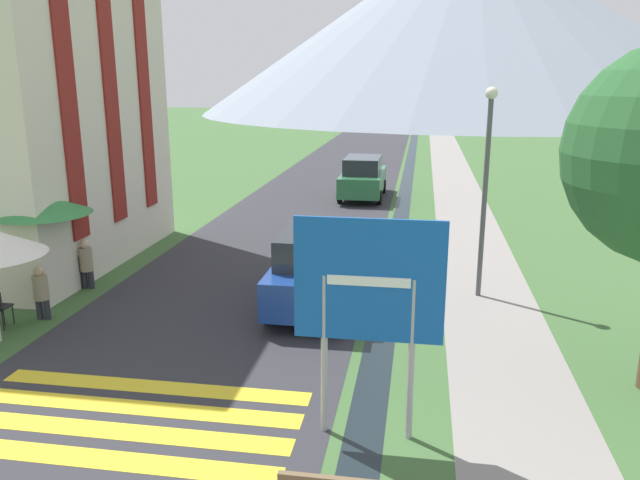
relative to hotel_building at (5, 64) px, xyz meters
The scene contains 16 objects.
ground_plane 13.51m from the hotel_building, 40.42° to the left, with size 160.00×160.00×0.00m, color #3D6033.
road 20.04m from the hotel_building, 69.04° to the left, with size 6.40×60.00×0.01m.
footpath 22.87m from the hotel_building, 54.17° to the left, with size 2.20×60.00×0.01m.
drainage_channel 21.60m from the hotel_building, 59.52° to the left, with size 0.60×60.00×0.00m.
crosswalk_marking 11.84m from the hotel_building, 48.88° to the right, with size 5.44×2.54×0.01m.
mountain_distant 81.78m from the hotel_building, 77.72° to the left, with size 76.32×76.32×25.78m.
hotel_building is the anchor object (origin of this frame).
road_sign 13.53m from the hotel_building, 36.01° to the right, with size 2.13×0.11×3.31m.
parked_car_near 10.41m from the hotel_building, 15.71° to the right, with size 1.85×4.07×1.82m.
parked_car_far 14.74m from the hotel_building, 51.19° to the left, with size 1.85×4.39×1.82m.
cafe_chair_far_left 6.13m from the hotel_building, 38.23° to the right, with size 0.40×0.40×0.85m.
cafe_chair_middle 6.56m from the hotel_building, 55.15° to the right, with size 0.40×0.40×0.85m.
cafe_umbrella_middle_green 5.09m from the hotel_building, 49.38° to the right, with size 2.30×2.30×2.52m.
person_seated_far 7.21m from the hotel_building, 53.25° to the right, with size 0.32×0.32×1.22m.
person_seated_near 6.13m from the hotel_building, 35.45° to the right, with size 0.32×0.32×1.27m.
streetlamp 13.07m from the hotel_building, ahead, with size 0.28×0.28×4.95m.
Camera 1 is at (1.87, -3.98, 5.17)m, focal length 35.00 mm.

